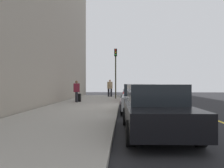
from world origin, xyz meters
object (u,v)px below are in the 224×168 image
(pedestrian_tan_coat, at_px, (110,88))
(traffic_light_pole, at_px, (116,65))
(parked_car_navy, at_px, (131,91))
(rolling_suitcase, at_px, (79,98))
(parked_car_red, at_px, (135,93))
(parked_car_black, at_px, (155,109))
(parked_car_silver, at_px, (139,98))
(pedestrian_burgundy_coat, at_px, (77,91))

(pedestrian_tan_coat, xyz_separation_m, traffic_light_pole, (3.19, 0.73, 2.16))
(parked_car_navy, xyz_separation_m, rolling_suitcase, (7.65, -4.33, -0.30))
(parked_car_red, height_order, parked_car_black, same)
(parked_car_red, bearing_deg, parked_car_navy, -179.67)
(parked_car_navy, distance_m, parked_car_silver, 12.65)
(parked_car_navy, relative_size, parked_car_silver, 1.05)
(traffic_light_pole, bearing_deg, rolling_suitcase, -35.42)
(parked_car_black, distance_m, traffic_light_pole, 14.28)
(parked_car_black, distance_m, rolling_suitcase, 11.07)
(pedestrian_tan_coat, bearing_deg, traffic_light_pole, 12.97)
(parked_car_black, height_order, traffic_light_pole, traffic_light_pole)
(pedestrian_burgundy_coat, distance_m, traffic_light_pole, 5.56)
(pedestrian_burgundy_coat, bearing_deg, pedestrian_tan_coat, 164.16)
(parked_car_navy, xyz_separation_m, parked_car_silver, (12.65, -0.05, -0.00))
(parked_car_red, distance_m, rolling_suitcase, 4.56)
(parked_car_red, height_order, rolling_suitcase, parked_car_red)
(parked_car_red, xyz_separation_m, traffic_light_pole, (-2.55, -1.67, 2.54))
(parked_car_navy, distance_m, parked_car_red, 6.40)
(pedestrian_burgundy_coat, xyz_separation_m, rolling_suitcase, (-0.41, 0.13, -0.56))
(parked_car_red, distance_m, pedestrian_tan_coat, 6.23)
(pedestrian_burgundy_coat, bearing_deg, parked_car_navy, 151.04)
(pedestrian_burgundy_coat, bearing_deg, parked_car_red, 110.30)
(pedestrian_tan_coat, height_order, traffic_light_pole, traffic_light_pole)
(parked_car_black, relative_size, traffic_light_pole, 0.97)
(parked_car_red, xyz_separation_m, parked_car_silver, (6.25, -0.09, -0.00))
(parked_car_red, relative_size, pedestrian_tan_coat, 2.43)
(parked_car_black, height_order, pedestrian_tan_coat, pedestrian_tan_coat)
(parked_car_black, xyz_separation_m, rolling_suitcase, (-10.15, -4.40, -0.30))
(parked_car_red, xyz_separation_m, pedestrian_tan_coat, (-5.73, -2.40, 0.38))
(parked_car_navy, relative_size, pedestrian_tan_coat, 2.35)
(pedestrian_tan_coat, relative_size, traffic_light_pole, 0.39)
(parked_car_black, bearing_deg, parked_car_navy, -179.78)
(pedestrian_tan_coat, distance_m, traffic_light_pole, 3.92)
(parked_car_navy, relative_size, rolling_suitcase, 4.47)
(parked_car_navy, height_order, parked_car_silver, same)
(parked_car_navy, bearing_deg, parked_car_black, 0.22)
(pedestrian_tan_coat, bearing_deg, parked_car_black, 8.08)
(parked_car_silver, xyz_separation_m, parked_car_black, (5.15, 0.12, 0.00))
(parked_car_black, bearing_deg, parked_car_red, -179.84)
(pedestrian_tan_coat, bearing_deg, parked_car_silver, 10.94)
(parked_car_navy, xyz_separation_m, parked_car_black, (17.80, 0.07, 0.00))
(pedestrian_tan_coat, bearing_deg, rolling_suitcase, -15.74)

